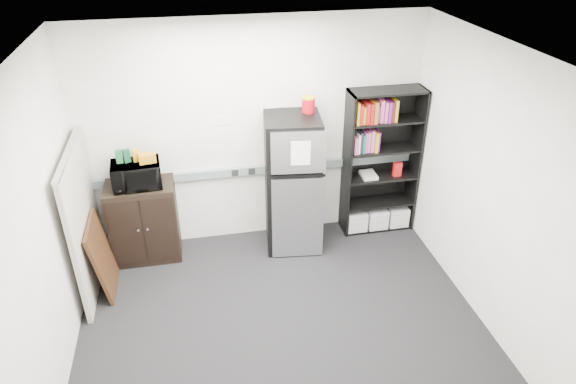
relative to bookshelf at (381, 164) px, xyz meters
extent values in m
plane|color=black|center=(-1.53, -1.57, -0.91)|extent=(4.00, 4.00, 0.00)
cube|color=silver|center=(-1.53, 0.18, 0.44)|extent=(4.00, 0.02, 2.70)
cube|color=silver|center=(0.47, -1.57, 0.44)|extent=(0.02, 3.50, 2.70)
cube|color=silver|center=(-3.53, -1.57, 0.44)|extent=(0.02, 3.50, 2.70)
cube|color=white|center=(-1.53, -1.57, 1.79)|extent=(4.00, 3.50, 0.02)
cube|color=slate|center=(-1.53, 0.15, -0.01)|extent=(3.92, 0.05, 0.10)
cube|color=white|center=(-1.88, 0.18, 0.64)|extent=(0.14, 0.00, 0.10)
cube|color=black|center=(-0.44, -0.01, 0.01)|extent=(0.02, 0.34, 1.85)
cube|color=black|center=(0.44, -0.01, 0.01)|extent=(0.02, 0.34, 1.85)
cube|color=black|center=(0.00, 0.16, 0.01)|extent=(0.90, 0.02, 1.85)
cube|color=black|center=(0.00, -0.01, 0.92)|extent=(0.90, 0.34, 0.02)
cube|color=black|center=(0.00, -0.01, -0.89)|extent=(0.85, 0.32, 0.03)
cube|color=black|center=(0.00, -0.01, -0.54)|extent=(0.85, 0.32, 0.03)
cube|color=black|center=(0.00, -0.01, -0.17)|extent=(0.85, 0.32, 0.02)
cube|color=black|center=(0.00, -0.01, 0.20)|extent=(0.85, 0.32, 0.02)
cube|color=black|center=(0.00, -0.01, 0.57)|extent=(0.85, 0.32, 0.02)
cube|color=silver|center=(-0.28, -0.02, -0.76)|extent=(0.25, 0.30, 0.25)
cube|color=silver|center=(0.00, -0.02, -0.76)|extent=(0.25, 0.30, 0.25)
cube|color=silver|center=(0.28, -0.02, -0.76)|extent=(0.25, 0.30, 0.25)
cube|color=#AAA597|center=(-3.43, -0.49, -0.11)|extent=(0.05, 1.30, 1.60)
cube|color=#B2B2B7|center=(-3.43, -0.49, 0.70)|extent=(0.06, 1.30, 0.02)
cube|color=black|center=(-2.88, -0.06, -0.44)|extent=(0.76, 0.48, 0.96)
cube|color=black|center=(-3.06, -0.30, -0.44)|extent=(0.35, 0.01, 0.84)
cube|color=black|center=(-2.69, -0.30, -0.44)|extent=(0.35, 0.01, 0.84)
cylinder|color=#B2B2B7|center=(-2.93, -0.32, -0.39)|extent=(0.02, 0.02, 0.02)
cylinder|color=#B2B2B7|center=(-2.83, -0.32, -0.39)|extent=(0.02, 0.02, 0.02)
imported|color=black|center=(-2.88, -0.08, 0.19)|extent=(0.54, 0.39, 0.29)
cube|color=#1B6033|center=(-3.03, -0.05, 0.41)|extent=(0.07, 0.05, 0.15)
cube|color=#0D3D25|center=(-2.95, -0.05, 0.41)|extent=(0.08, 0.07, 0.15)
cube|color=#CA8C13|center=(-2.85, -0.05, 0.40)|extent=(0.08, 0.07, 0.14)
cube|color=#B97912|center=(-2.74, -0.10, 0.38)|extent=(0.19, 0.13, 0.10)
cube|color=black|center=(-1.14, -0.14, -0.09)|extent=(0.69, 0.69, 1.64)
cube|color=#B6B6BB|center=(-1.14, -0.46, 0.46)|extent=(0.60, 0.09, 0.49)
cube|color=#B6B6BB|center=(-1.14, -0.46, -0.37)|extent=(0.60, 0.09, 1.05)
cube|color=black|center=(-1.14, -0.47, 0.18)|extent=(0.59, 0.07, 0.03)
cube|color=white|center=(-1.12, -0.47, 0.46)|extent=(0.21, 0.03, 0.28)
cube|color=black|center=(-1.14, -0.14, 0.73)|extent=(0.69, 0.69, 0.02)
cylinder|color=#AE0815|center=(-0.93, -0.02, 0.83)|extent=(0.14, 0.14, 0.18)
cylinder|color=gold|center=(-0.93, -0.02, 0.93)|extent=(0.15, 0.15, 0.02)
cube|color=#311E0D|center=(-3.30, -0.59, -0.49)|extent=(0.17, 0.66, 0.84)
cube|color=beige|center=(-3.28, -0.59, -0.49)|extent=(0.12, 0.56, 0.71)
camera|label=1|loc=(-2.23, -5.30, 2.81)|focal=32.00mm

